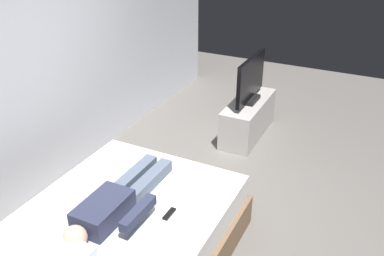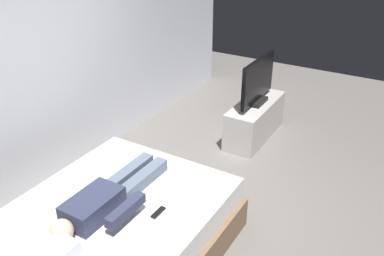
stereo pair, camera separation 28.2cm
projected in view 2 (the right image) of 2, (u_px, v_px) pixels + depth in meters
The scene contains 7 objects.
ground_plane at pixel (199, 226), 3.93m from camera, with size 10.00×10.00×0.00m, color slate.
back_wall at pixel (69, 45), 4.43m from camera, with size 6.40×0.10×2.80m, color silver.
bed at pixel (111, 236), 3.43m from camera, with size 2.03×1.60×0.54m.
person at pixel (106, 199), 3.30m from camera, with size 1.26×0.46×0.18m.
remote at pixel (158, 212), 3.27m from camera, with size 0.15×0.04×0.02m, color black.
tv_stand at pixel (255, 120), 5.38m from camera, with size 1.10×0.40×0.50m, color #B7B2AD.
tv at pixel (258, 82), 5.13m from camera, with size 0.88×0.20×0.59m.
Camera 2 is at (-2.65, -1.50, 2.66)m, focal length 38.44 mm.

